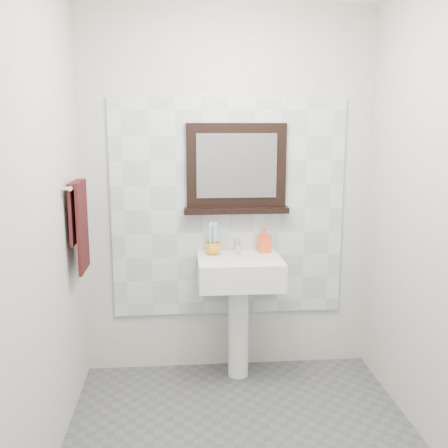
# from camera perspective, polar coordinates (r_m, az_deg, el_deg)

# --- Properties ---
(back_wall) EXTENTS (2.00, 0.01, 2.50)m
(back_wall) POSITION_cam_1_polar(r_m,az_deg,el_deg) (3.61, 0.47, 3.24)
(back_wall) COLOR beige
(back_wall) RESTS_ON ground
(front_wall) EXTENTS (2.00, 0.01, 2.50)m
(front_wall) POSITION_cam_1_polar(r_m,az_deg,el_deg) (1.48, 8.55, -8.31)
(front_wall) COLOR beige
(front_wall) RESTS_ON ground
(left_wall) EXTENTS (0.01, 2.20, 2.50)m
(left_wall) POSITION_cam_1_polar(r_m,az_deg,el_deg) (2.59, -19.67, -0.47)
(left_wall) COLOR beige
(left_wall) RESTS_ON ground
(right_wall) EXTENTS (0.01, 2.20, 2.50)m
(right_wall) POSITION_cam_1_polar(r_m,az_deg,el_deg) (2.84, 23.24, 0.23)
(right_wall) COLOR beige
(right_wall) RESTS_ON ground
(splashback) EXTENTS (1.60, 0.02, 1.50)m
(splashback) POSITION_cam_1_polar(r_m,az_deg,el_deg) (3.61, 0.49, 1.64)
(splashback) COLOR silver
(splashback) RESTS_ON back_wall
(pedestal_sink) EXTENTS (0.55, 0.44, 0.96)m
(pedestal_sink) POSITION_cam_1_polar(r_m,az_deg,el_deg) (3.52, 1.69, -6.55)
(pedestal_sink) COLOR white
(pedestal_sink) RESTS_ON ground
(toothbrush_cup) EXTENTS (0.11, 0.11, 0.08)m
(toothbrush_cup) POSITION_cam_1_polar(r_m,az_deg,el_deg) (3.54, -1.22, -2.67)
(toothbrush_cup) COLOR orange
(toothbrush_cup) RESTS_ON pedestal_sink
(toothbrushes) EXTENTS (0.05, 0.04, 0.21)m
(toothbrushes) POSITION_cam_1_polar(r_m,az_deg,el_deg) (3.52, -1.18, -1.37)
(toothbrushes) COLOR white
(toothbrushes) RESTS_ON toothbrush_cup
(soap_dispenser) EXTENTS (0.09, 0.09, 0.17)m
(soap_dispenser) POSITION_cam_1_polar(r_m,az_deg,el_deg) (3.60, 4.41, -1.75)
(soap_dispenser) COLOR #FF2D1E
(soap_dispenser) RESTS_ON pedestal_sink
(framed_mirror) EXTENTS (0.71, 0.11, 0.61)m
(framed_mirror) POSITION_cam_1_polar(r_m,az_deg,el_deg) (3.55, 1.34, 5.84)
(framed_mirror) COLOR black
(framed_mirror) RESTS_ON back_wall
(towel_bar) EXTENTS (0.07, 0.40, 0.03)m
(towel_bar) POSITION_cam_1_polar(r_m,az_deg,el_deg) (3.25, -15.79, 4.15)
(towel_bar) COLOR silver
(towel_bar) RESTS_ON left_wall
(hand_towel) EXTENTS (0.06, 0.30, 0.55)m
(hand_towel) POSITION_cam_1_polar(r_m,az_deg,el_deg) (3.28, -15.48, 0.51)
(hand_towel) COLOR black
(hand_towel) RESTS_ON towel_bar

